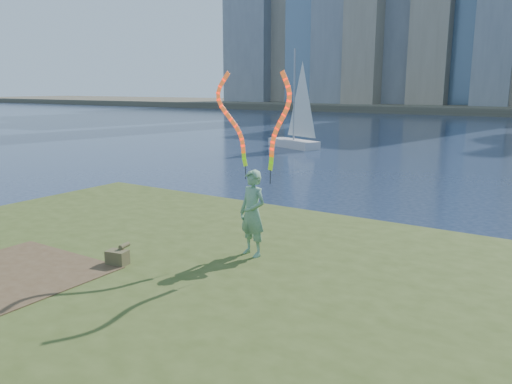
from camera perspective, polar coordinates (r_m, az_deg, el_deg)
The scene contains 6 objects.
ground at distance 11.60m, azimuth -6.19°, elevation -10.41°, with size 320.00×320.00×0.00m, color #18243C.
grassy_knoll at distance 9.95m, azimuth -14.81°, elevation -12.55°, with size 20.00×18.00×0.80m.
dirt_patch at distance 10.97m, azimuth -26.37°, elevation -8.43°, with size 3.20×3.00×0.02m, color #47331E.
woman_with_ribbons at distance 10.61m, azimuth -0.28°, elevation -0.05°, with size 2.10×0.66×4.23m.
canvas_bag at distance 10.74m, azimuth -15.50°, elevation -7.14°, with size 0.47×0.53×0.40m.
sailboat at distance 36.93m, azimuth 4.57°, elevation 6.94°, with size 4.64×3.05×7.14m.
Camera 1 is at (6.85, -8.27, 4.39)m, focal length 35.00 mm.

